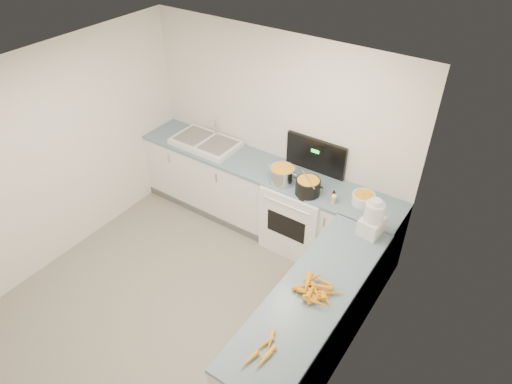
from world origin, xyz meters
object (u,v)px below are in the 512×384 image
Objects in this scene: extract_bottle at (333,197)px; steel_pot at (282,176)px; sink at (206,142)px; spice_jar at (334,200)px; stove at (300,213)px; food_processor at (373,219)px; mixing_bowl at (363,199)px; black_pot at (308,188)px.

steel_pot is at bearing -178.65° from extract_bottle.
sink reaches higher than extract_bottle.
sink is 2.92× the size of steel_pot.
sink is 9.79× the size of spice_jar.
stove is 12.38× the size of extract_bottle.
steel_pot is 3.36× the size of spice_jar.
extract_bottle is 0.27× the size of food_processor.
mixing_bowl reaches higher than extract_bottle.
food_processor reaches higher than black_pot.
extract_bottle is (0.30, 0.04, -0.02)m from black_pot.
stove is 0.71m from spice_jar.
food_processor is at bearing -57.77° from mixing_bowl.
spice_jar is 0.58m from food_processor.
steel_pot is 0.65m from extract_bottle.
extract_bottle reaches higher than spice_jar.
extract_bottle is 1.25× the size of spice_jar.
steel_pot is (1.26, -0.15, 0.05)m from sink.
spice_jar is at bearing -18.77° from stove.
stove reaches higher than sink.
mixing_bowl is (0.58, 0.19, -0.02)m from black_pot.
stove is 3.30× the size of food_processor.
steel_pot is 1.19× the size of mixing_bowl.
stove reaches higher than spice_jar.
sink is 2.19m from mixing_bowl.
food_processor is (2.44, -0.40, 0.14)m from sink.
extract_bottle is (-0.28, -0.15, -0.00)m from mixing_bowl.
sink is 2.48m from food_processor.
spice_jar is at bearing -144.69° from mixing_bowl.
sink reaches higher than black_pot.
sink reaches higher than steel_pot.
stove is at bearing -0.62° from sink.
steel_pot is at bearing 168.18° from food_processor.
mixing_bowl is (2.19, 0.01, 0.02)m from sink.
food_processor is (1.19, -0.25, 0.09)m from steel_pot.
mixing_bowl is (0.93, 0.16, -0.03)m from steel_pot.
food_processor is (0.99, -0.39, 0.64)m from stove.
sink reaches higher than spice_jar.
sink is at bearing 174.75° from spice_jar.
sink is 3.09× the size of black_pot.
black_pot is at bearing -179.94° from spice_jar.
food_processor reaches higher than spice_jar.
food_processor is at bearing -25.95° from extract_bottle.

